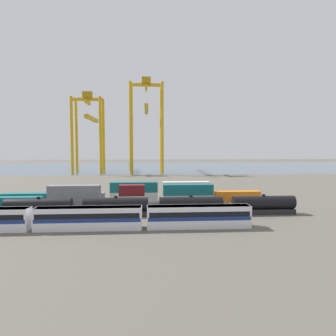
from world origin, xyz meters
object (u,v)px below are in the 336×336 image
(passenger_train, at_px, (89,217))
(shipping_container_8, at_px, (26,198))
(gantry_crane_west, at_px, (89,124))
(gantry_crane_central, at_px, (146,116))
(shipping_container_0, at_px, (16,202))
(freight_tank_row, at_px, (116,207))
(shipping_container_5, at_px, (188,200))

(passenger_train, relative_size, shipping_container_8, 4.69)
(gantry_crane_west, height_order, gantry_crane_central, gantry_crane_central)
(shipping_container_0, distance_m, gantry_crane_central, 107.29)
(shipping_container_0, distance_m, gantry_crane_west, 101.81)
(freight_tank_row, height_order, gantry_crane_central, gantry_crane_central)
(shipping_container_8, bearing_deg, gantry_crane_west, 90.72)
(passenger_train, distance_m, shipping_container_8, 32.55)
(passenger_train, xyz_separation_m, shipping_container_5, (19.96, 19.96, -0.84))
(passenger_train, xyz_separation_m, gantry_crane_central, (9.89, 118.61, 28.41))
(shipping_container_5, xyz_separation_m, gantry_crane_west, (-41.36, 98.75, 24.74))
(shipping_container_5, bearing_deg, shipping_container_0, 180.00)
(shipping_container_0, xyz_separation_m, gantry_crane_central, (30.42, 98.64, 29.25))
(freight_tank_row, xyz_separation_m, shipping_container_8, (-23.91, 15.57, -0.67))
(freight_tank_row, xyz_separation_m, gantry_crane_central, (6.21, 108.70, 28.59))
(gantry_crane_central, bearing_deg, shipping_container_8, -107.92)
(shipping_container_8, distance_m, gantry_crane_central, 102.15)
(gantry_crane_west, bearing_deg, shipping_container_0, -89.49)
(shipping_container_0, xyz_separation_m, shipping_container_8, (0.30, 5.52, 0.00))
(shipping_container_0, height_order, shipping_container_5, same)
(passenger_train, relative_size, gantry_crane_central, 1.11)
(passenger_train, height_order, freight_tank_row, freight_tank_row)
(shipping_container_5, distance_m, gantry_crane_west, 109.89)
(freight_tank_row, distance_m, shipping_container_5, 19.15)
(gantry_crane_west, bearing_deg, freight_tank_row, -77.02)
(gantry_crane_west, bearing_deg, gantry_crane_central, -0.20)
(freight_tank_row, distance_m, shipping_container_8, 28.54)
(shipping_container_8, relative_size, gantry_crane_west, 0.28)
(shipping_container_5, xyz_separation_m, gantry_crane_central, (-10.07, 98.64, 29.25))
(freight_tank_row, height_order, gantry_crane_west, gantry_crane_west)
(shipping_container_0, height_order, gantry_crane_west, gantry_crane_west)
(gantry_crane_west, bearing_deg, shipping_container_5, -67.27)
(gantry_crane_west, bearing_deg, passenger_train, -79.78)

